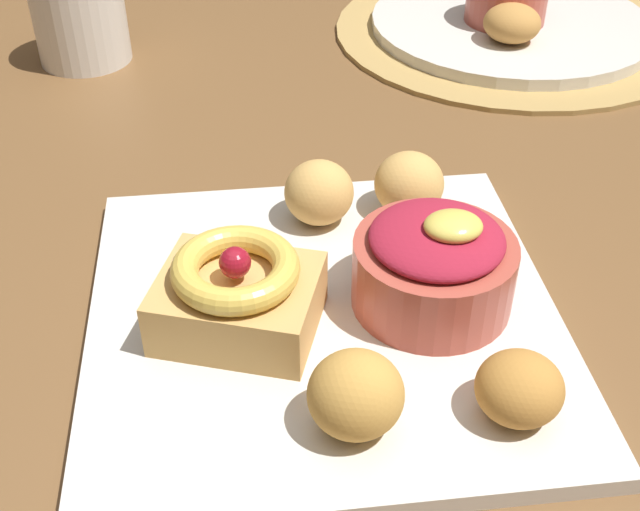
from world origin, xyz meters
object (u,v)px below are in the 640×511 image
berry_ramekin (434,264)px  coffee_mug (80,19)px  fritter_front (319,192)px  back_pastry (512,23)px  cake_slice (237,294)px  front_plate (324,318)px  back_plate (511,24)px  fritter_back (409,184)px  fritter_extra (356,395)px  fritter_middle (519,388)px

berry_ramekin → coffee_mug: size_ratio=1.11×
fritter_front → back_pastry: (0.22, 0.28, 0.00)m
cake_slice → coffee_mug: size_ratio=1.25×
coffee_mug → back_pastry: bearing=-6.0°
cake_slice → fritter_front: size_ratio=2.30×
cake_slice → back_pastry: bearing=53.3°
front_plate → berry_ramekin: (0.07, 0.00, 0.04)m
fritter_front → back_plate: (0.25, 0.34, -0.02)m
fritter_back → coffee_mug: bearing=129.4°
cake_slice → fritter_extra: size_ratio=2.20×
fritter_front → fritter_back: size_ratio=0.98×
fritter_front → fritter_extra: (-0.00, -0.19, 0.00)m
front_plate → fritter_middle: (0.09, -0.09, 0.03)m
fritter_front → fritter_middle: fritter_front is taller
fritter_back → coffee_mug: (-0.26, 0.32, 0.01)m
cake_slice → back_plate: 0.54m
berry_ramekin → cake_slice: bearing=-175.8°
fritter_front → berry_ramekin: bearing=-58.6°
fritter_extra → back_plate: (0.25, 0.53, -0.02)m
fritter_extra → back_plate: bearing=64.7°
fritter_extra → coffee_mug: size_ratio=0.57×
fritter_front → coffee_mug: coffee_mug is taller
cake_slice → fritter_extra: (0.06, -0.09, -0.00)m
front_plate → back_plate: back_plate is taller
back_plate → fritter_middle: bearing=-107.1°
fritter_front → fritter_middle: bearing=-66.6°
fritter_middle → fritter_back: size_ratio=0.95×
front_plate → berry_ramekin: berry_ramekin is taller
berry_ramekin → fritter_back: bearing=86.9°
fritter_extra → back_pastry: (0.23, 0.47, 0.00)m
back_plate → fritter_extra: bearing=-115.3°
front_plate → cake_slice: 0.06m
back_pastry → back_plate: bearing=70.2°
berry_ramekin → fritter_front: (-0.06, 0.10, -0.01)m
fritter_back → coffee_mug: coffee_mug is taller
fritter_middle → coffee_mug: 0.59m
fritter_extra → back_plate: size_ratio=0.17×
back_pastry → coffee_mug: 0.42m
cake_slice → back_pastry: (0.29, 0.38, -0.00)m
fritter_front → coffee_mug: size_ratio=0.54×
cake_slice → fritter_back: size_ratio=2.25×
fritter_back → back_plate: size_ratio=0.17×
fritter_back → coffee_mug: 0.41m
front_plate → back_pastry: bearing=58.2°
berry_ramekin → coffee_mug: (-0.26, 0.42, 0.00)m
front_plate → back_plate: size_ratio=0.97×
fritter_extra → coffee_mug: bearing=110.7°
back_plate → coffee_mug: (-0.44, -0.01, 0.03)m
berry_ramekin → coffee_mug: bearing=121.5°
fritter_back → cake_slice: bearing=-139.0°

